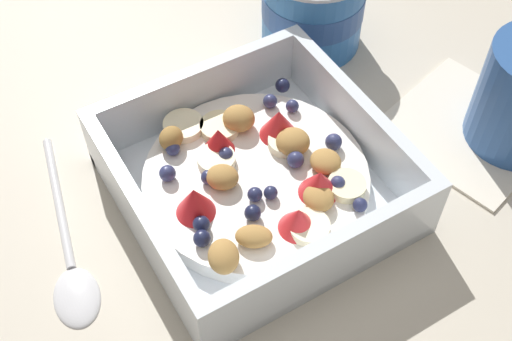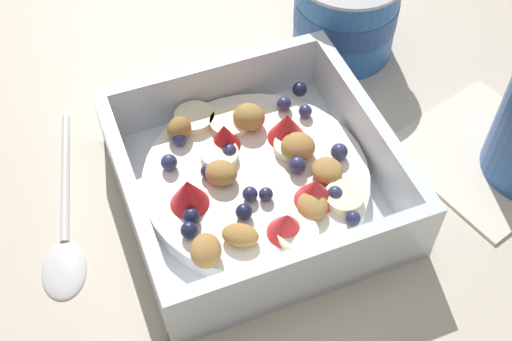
# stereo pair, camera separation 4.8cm
# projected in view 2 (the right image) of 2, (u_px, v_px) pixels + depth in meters

# --- Properties ---
(ground_plane) EXTENTS (2.40, 2.40, 0.00)m
(ground_plane) POSITION_uv_depth(u_px,v_px,m) (245.00, 206.00, 0.50)
(ground_plane) COLOR beige
(fruit_bowl) EXTENTS (0.19, 0.19, 0.06)m
(fruit_bowl) POSITION_uv_depth(u_px,v_px,m) (256.00, 179.00, 0.49)
(fruit_bowl) COLOR white
(fruit_bowl) RESTS_ON ground
(spoon) EXTENTS (0.05, 0.17, 0.01)m
(spoon) POSITION_uv_depth(u_px,v_px,m) (63.00, 236.00, 0.48)
(spoon) COLOR silver
(spoon) RESTS_ON ground
(yogurt_cup) EXTENTS (0.10, 0.10, 0.08)m
(yogurt_cup) POSITION_uv_depth(u_px,v_px,m) (346.00, 11.00, 0.58)
(yogurt_cup) COLOR #3370B7
(yogurt_cup) RESTS_ON ground
(folded_napkin) EXTENTS (0.15, 0.15, 0.01)m
(folded_napkin) POSITION_uv_depth(u_px,v_px,m) (487.00, 154.00, 0.53)
(folded_napkin) COLOR silver
(folded_napkin) RESTS_ON ground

